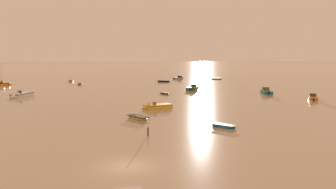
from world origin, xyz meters
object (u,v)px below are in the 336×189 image
rowboat_moored_6 (224,126)px  motorboat_moored_5 (154,107)px  motorboat_moored_3 (193,88)px  motorboat_moored_0 (179,78)px  motorboat_moored_1 (266,92)px  motorboat_moored_4 (313,98)px  rowboat_moored_0 (216,79)px  motorboat_moored_2 (19,96)px  sailboat_moored_0 (0,84)px  rowboat_moored_4 (80,84)px  rowboat_moored_2 (71,81)px  rowboat_moored_5 (138,118)px  mooring_post_near (148,131)px  rowboat_moored_3 (164,93)px  rowboat_moored_1 (164,81)px

rowboat_moored_6 → motorboat_moored_5: motorboat_moored_5 is taller
motorboat_moored_3 → motorboat_moored_0: bearing=19.2°
motorboat_moored_1 → motorboat_moored_4: motorboat_moored_1 is taller
rowboat_moored_0 → motorboat_moored_2: (-59.72, -43.58, 0.14)m
motorboat_moored_1 → sailboat_moored_0: sailboat_moored_0 is taller
rowboat_moored_4 → rowboat_moored_2: bearing=-170.0°
rowboat_moored_4 → motorboat_moored_0: bearing=109.1°
rowboat_moored_4 → rowboat_moored_5: (14.30, -57.86, 0.02)m
rowboat_moored_5 → rowboat_moored_2: bearing=-20.3°
sailboat_moored_0 → rowboat_moored_5: (38.26, -58.87, -0.14)m
motorboat_moored_0 → motorboat_moored_1: size_ratio=0.83×
rowboat_moored_2 → rowboat_moored_4: bearing=19.7°
rowboat_moored_2 → motorboat_moored_2: size_ratio=0.61×
motorboat_moored_5 → mooring_post_near: (-2.91, -18.75, 0.27)m
motorboat_moored_3 → motorboat_moored_4: bearing=-113.8°
motorboat_moored_2 → sailboat_moored_0: size_ratio=0.96×
rowboat_moored_0 → motorboat_moored_2: size_ratio=0.59×
motorboat_moored_2 → rowboat_moored_2: bearing=-168.3°
rowboat_moored_3 → rowboat_moored_5: (-8.43, -29.45, 0.04)m
sailboat_moored_0 → rowboat_moored_4: bearing=-7.6°
rowboat_moored_1 → motorboat_moored_1: 41.65m
rowboat_moored_2 → sailboat_moored_0: sailboat_moored_0 is taller
rowboat_moored_6 → mooring_post_near: mooring_post_near is taller
rowboat_moored_0 → rowboat_moored_6: bearing=97.2°
rowboat_moored_2 → rowboat_moored_5: rowboat_moored_2 is taller
rowboat_moored_1 → rowboat_moored_5: size_ratio=1.13×
rowboat_moored_4 → motorboat_moored_5: (17.67, -49.27, 0.11)m
motorboat_moored_2 → motorboat_moored_1: bearing=107.7°
motorboat_moored_1 → motorboat_moored_3: motorboat_moored_1 is taller
motorboat_moored_0 → rowboat_moored_2: 40.55m
rowboat_moored_5 → motorboat_moored_5: motorboat_moored_5 is taller
motorboat_moored_2 → motorboat_moored_5: motorboat_moored_2 is taller
rowboat_moored_4 → motorboat_moored_5: bearing=11.1°
motorboat_moored_0 → motorboat_moored_5: bearing=-143.2°
motorboat_moored_1 → rowboat_moored_6: bearing=160.8°
mooring_post_near → rowboat_moored_4: bearing=102.2°
motorboat_moored_0 → rowboat_moored_4: (-35.78, -18.76, -0.13)m
rowboat_moored_1 → rowboat_moored_6: 70.88m
rowboat_moored_6 → mooring_post_near: size_ratio=2.82×
motorboat_moored_5 → rowboat_moored_1: bearing=-121.9°
rowboat_moored_4 → rowboat_moored_6: size_ratio=1.12×
motorboat_moored_3 → motorboat_moored_5: motorboat_moored_3 is taller
rowboat_moored_0 → motorboat_moored_5: 71.43m
motorboat_moored_4 → motorboat_moored_5: size_ratio=0.84×
rowboat_moored_0 → motorboat_moored_5: motorboat_moored_5 is taller
motorboat_moored_3 → rowboat_moored_4: motorboat_moored_3 is taller
rowboat_moored_1 → rowboat_moored_0: bearing=43.5°
motorboat_moored_1 → rowboat_moored_4: motorboat_moored_1 is taller
motorboat_moored_2 → rowboat_moored_6: size_ratio=2.04×
motorboat_moored_3 → motorboat_moored_4: size_ratio=1.39×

